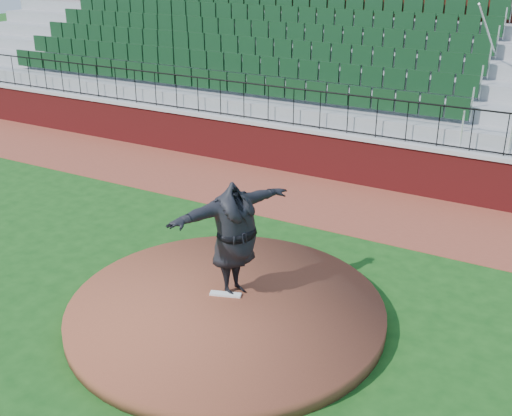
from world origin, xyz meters
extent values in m
plane|color=#154714|center=(0.00, 0.00, 0.00)|extent=(90.00, 90.00, 0.00)
cube|color=brown|center=(0.00, 5.40, 0.01)|extent=(34.00, 3.20, 0.01)
cube|color=maroon|center=(0.00, 7.00, 0.60)|extent=(34.00, 0.35, 1.20)
cube|color=#B7B7B7|center=(0.00, 7.00, 1.25)|extent=(34.00, 0.45, 0.10)
cube|color=maroon|center=(0.00, 12.52, 2.75)|extent=(34.00, 0.50, 5.50)
cylinder|color=brown|center=(0.37, -0.18, 0.12)|extent=(5.30, 5.30, 0.25)
cube|color=white|center=(0.21, 0.06, 0.27)|extent=(0.55, 0.30, 0.04)
imported|color=black|center=(0.30, 0.23, 1.26)|extent=(1.49, 2.57, 2.02)
camera|label=1|loc=(5.15, -7.68, 5.76)|focal=43.40mm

